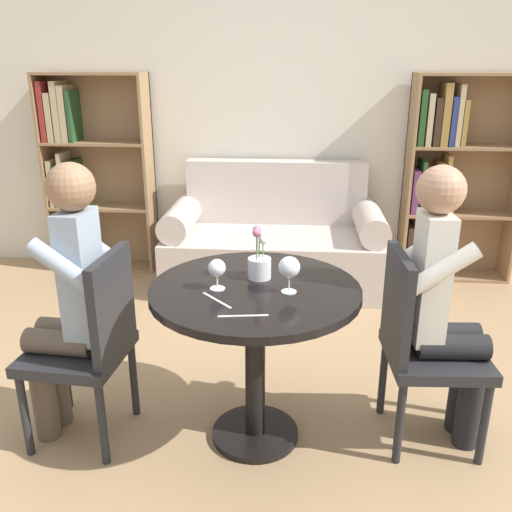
# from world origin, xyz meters

# --- Properties ---
(ground_plane) EXTENTS (16.00, 16.00, 0.00)m
(ground_plane) POSITION_xyz_m (0.00, 0.00, 0.00)
(ground_plane) COLOR tan
(back_wall) EXTENTS (5.20, 0.05, 2.70)m
(back_wall) POSITION_xyz_m (0.00, 2.31, 1.35)
(back_wall) COLOR silver
(back_wall) RESTS_ON ground_plane
(round_table) EXTENTS (0.90, 0.90, 0.76)m
(round_table) POSITION_xyz_m (0.00, 0.00, 0.60)
(round_table) COLOR black
(round_table) RESTS_ON ground_plane
(couch) EXTENTS (1.64, 0.80, 0.92)m
(couch) POSITION_xyz_m (0.00, 1.89, 0.31)
(couch) COLOR beige
(couch) RESTS_ON ground_plane
(bookshelf_left) EXTENTS (0.85, 0.28, 1.58)m
(bookshelf_left) POSITION_xyz_m (-1.55, 2.16, 0.79)
(bookshelf_left) COLOR #93704C
(bookshelf_left) RESTS_ON ground_plane
(bookshelf_right) EXTENTS (0.85, 0.28, 1.58)m
(bookshelf_right) POSITION_xyz_m (1.31, 2.15, 0.80)
(bookshelf_right) COLOR #93704C
(bookshelf_right) RESTS_ON ground_plane
(chair_left) EXTENTS (0.45, 0.45, 0.90)m
(chair_left) POSITION_xyz_m (-0.72, -0.04, 0.49)
(chair_left) COLOR #232326
(chair_left) RESTS_ON ground_plane
(chair_right) EXTENTS (0.44, 0.44, 0.90)m
(chair_right) POSITION_xyz_m (0.72, 0.06, 0.49)
(chair_right) COLOR #232326
(chair_right) RESTS_ON ground_plane
(person_left) EXTENTS (0.44, 0.36, 1.28)m
(person_left) POSITION_xyz_m (-0.81, -0.03, 0.68)
(person_left) COLOR brown
(person_left) RESTS_ON ground_plane
(person_right) EXTENTS (0.43, 0.35, 1.27)m
(person_right) POSITION_xyz_m (0.81, 0.06, 0.67)
(person_right) COLOR black
(person_right) RESTS_ON ground_plane
(wine_glass_left) EXTENTS (0.07, 0.07, 0.13)m
(wine_glass_left) POSITION_xyz_m (-0.16, -0.03, 0.84)
(wine_glass_left) COLOR white
(wine_glass_left) RESTS_ON round_table
(wine_glass_right) EXTENTS (0.09, 0.09, 0.15)m
(wine_glass_right) POSITION_xyz_m (0.14, -0.05, 0.86)
(wine_glass_right) COLOR white
(wine_glass_right) RESTS_ON round_table
(flower_vase) EXTENTS (0.10, 0.10, 0.23)m
(flower_vase) POSITION_xyz_m (0.01, 0.10, 0.83)
(flower_vase) COLOR silver
(flower_vase) RESTS_ON round_table
(knife_left_setting) EXTENTS (0.19, 0.04, 0.00)m
(knife_left_setting) POSITION_xyz_m (-0.02, -0.28, 0.76)
(knife_left_setting) COLOR silver
(knife_left_setting) RESTS_ON round_table
(fork_left_setting) EXTENTS (0.14, 0.15, 0.00)m
(fork_left_setting) POSITION_xyz_m (-0.14, -0.15, 0.76)
(fork_left_setting) COLOR silver
(fork_left_setting) RESTS_ON round_table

